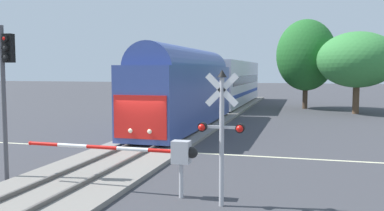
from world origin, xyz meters
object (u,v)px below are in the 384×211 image
Objects in this scene: oak_far_right at (357,60)px; elm_centre_background at (306,55)px; commuter_train at (216,83)px; crossing_gate_near at (160,153)px; traffic_signal_median at (6,78)px; crossing_signal_mast at (222,124)px.

elm_centre_background is (-4.47, 3.96, 0.59)m from oak_far_right.
commuter_train reaches higher than crossing_gate_near.
elm_centre_background reaches higher than traffic_signal_median.
traffic_signal_median is (-7.88, 0.74, 1.27)m from crossing_signal_mast.
crossing_signal_mast is at bearing -77.74° from commuter_train.
traffic_signal_median is at bearing -95.73° from commuter_train.
oak_far_right is (14.69, 28.00, 1.19)m from traffic_signal_median.
oak_far_right is at bearing 62.32° from traffic_signal_median.
elm_centre_background is at bearing 44.57° from commuter_train.
oak_far_right reaches higher than crossing_signal_mast.
crossing_gate_near is at bearing -2.56° from traffic_signal_median.
crossing_signal_mast is at bearing -5.38° from traffic_signal_median.
traffic_signal_median reaches higher than crossing_signal_mast.
crossing_gate_near is at bearing -107.40° from oak_far_right.
crossing_gate_near is 1.50× the size of crossing_signal_mast.
oak_far_right is (6.82, 28.74, 2.46)m from crossing_signal_mast.
crossing_signal_mast reaches higher than crossing_gate_near.
commuter_train is 24.43m from traffic_signal_median.
commuter_train is 6.99× the size of traffic_signal_median.
elm_centre_background is (2.34, 32.70, 3.05)m from crossing_signal_mast.
crossing_signal_mast is 32.92m from elm_centre_background.
commuter_train is 11.25m from elm_centre_background.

